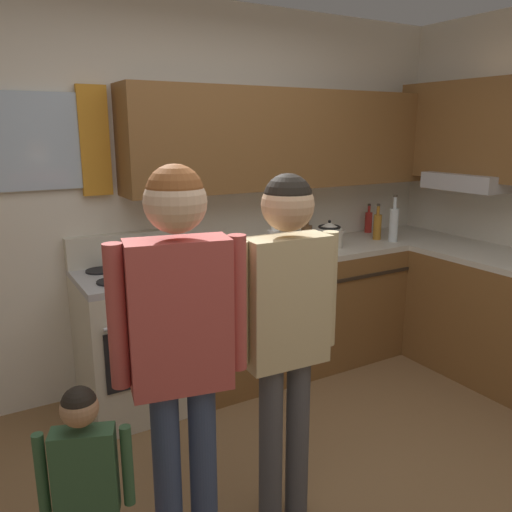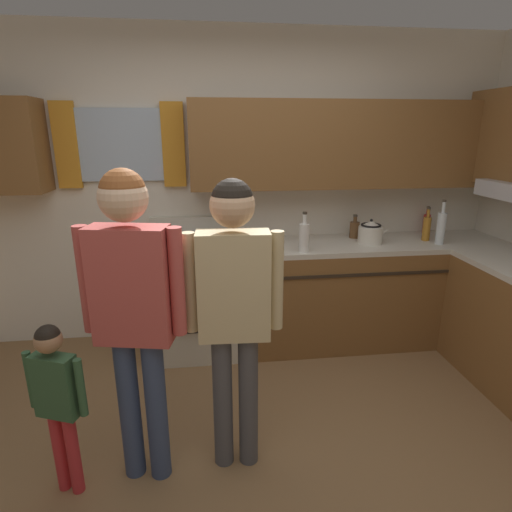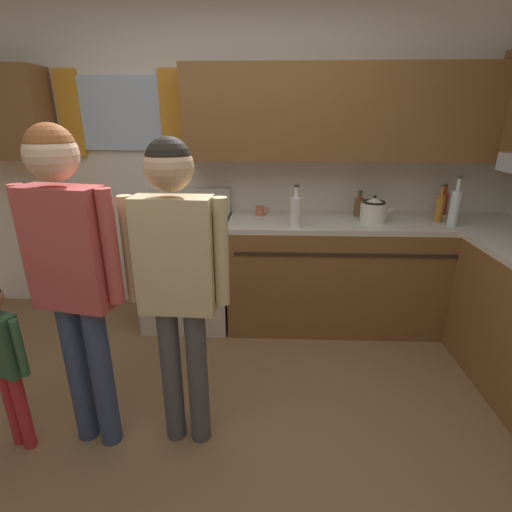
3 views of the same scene
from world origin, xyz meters
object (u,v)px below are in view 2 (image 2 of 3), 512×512
Objects in this scene: bottle_milk_white at (304,237)px; cup_terracotta at (263,237)px; stove_oven at (193,297)px; stovetop_kettle at (371,232)px; bottle_squat_brown at (354,229)px; adult_holding_child at (133,298)px; bottle_tall_clear at (441,227)px; adult_in_plaid at (234,297)px; bottle_sauce_red at (426,223)px; bottle_oil_amber at (427,228)px; small_child at (57,392)px.

cup_terracotta is (-0.27, 0.35, -0.08)m from bottle_milk_white.
stovetop_kettle is (1.48, -0.05, 0.53)m from stove_oven.
bottle_squat_brown is 0.81m from cup_terracotta.
bottle_squat_brown is at bearing 42.16° from adult_holding_child.
bottle_tall_clear is 0.22× the size of adult_holding_child.
adult_holding_child reaches higher than adult_in_plaid.
bottle_sauce_red reaches higher than cup_terracotta.
bottle_tall_clear reaches higher than bottle_oil_amber.
stove_oven is 1.06m from bottle_milk_white.
bottle_squat_brown is at bearing 109.19° from stovetop_kettle.
bottle_squat_brown is 0.12× the size of adult_holding_child.
bottle_sauce_red is 0.72m from bottle_squat_brown.
bottle_tall_clear is 2.98m from small_child.
adult_holding_child is at bearing -176.67° from adult_in_plaid.
bottle_milk_white is (0.87, -0.23, 0.55)m from stove_oven.
bottle_tall_clear is 1.79× the size of bottle_squat_brown.
adult_in_plaid is at bearing -146.63° from bottle_tall_clear.
stovetop_kettle is at bearing 45.94° from adult_in_plaid.
stovetop_kettle is at bearing -11.16° from cup_terracotta.
adult_holding_child reaches higher than bottle_tall_clear.
stove_oven is at bearing 100.85° from adult_in_plaid.
adult_in_plaid is (-1.23, -1.27, 0.01)m from stovetop_kettle.
cup_terracotta is at bearing 126.95° from bottle_milk_white.
small_child is at bearing -142.61° from bottle_squat_brown.
bottle_milk_white is 1.57m from adult_holding_child.
cup_terracotta is (-1.38, 0.14, -0.07)m from bottle_oil_amber.
bottle_milk_white reaches higher than bottle_oil_amber.
bottle_milk_white is at bearing -145.26° from bottle_squat_brown.
cup_terracotta is at bearing 76.23° from adult_in_plaid.
adult_in_plaid is at bearing -79.15° from stove_oven.
small_child is at bearing -128.67° from cup_terracotta.
bottle_squat_brown is 1.88× the size of cup_terracotta.
bottle_tall_clear reaches higher than bottle_sauce_red.
bottle_oil_amber is at bearing 28.07° from small_child.
stovetop_kettle is at bearing -156.20° from bottle_sauce_red.
bottle_milk_white reaches higher than stovetop_kettle.
bottle_oil_amber reaches higher than cup_terracotta.
stovetop_kettle is (0.61, 0.18, -0.02)m from bottle_milk_white.
stove_oven is 3.00× the size of bottle_tall_clear.
bottle_tall_clear is at bearing -10.38° from cup_terracotta.
bottle_tall_clear reaches higher than stovetop_kettle.
cup_terracotta is (0.61, 0.12, 0.47)m from stove_oven.
bottle_oil_amber is at bearing 36.84° from adult_in_plaid.
adult_in_plaid reaches higher than small_child.
bottle_oil_amber is at bearing -118.70° from bottle_sauce_red.
bottle_milk_white is 0.64m from stovetop_kettle.
stovetop_kettle is (-0.51, -0.03, -0.01)m from bottle_oil_amber.
bottle_oil_amber is 0.14m from bottle_tall_clear.
bottle_sauce_red is 1.20× the size of bottle_squat_brown.
small_child is (-2.75, -1.64, -0.40)m from bottle_sauce_red.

